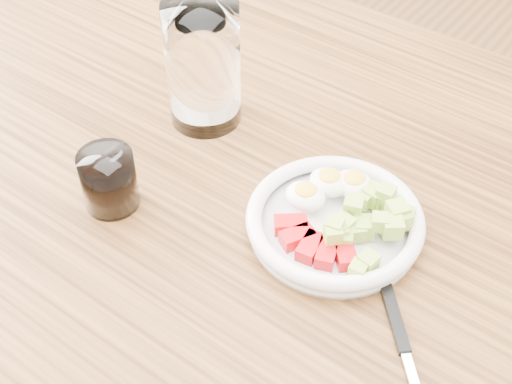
# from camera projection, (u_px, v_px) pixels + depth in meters

# --- Properties ---
(dining_table) EXTENTS (1.50, 0.90, 0.77)m
(dining_table) POSITION_uv_depth(u_px,v_px,m) (258.00, 279.00, 0.84)
(dining_table) COLOR brown
(dining_table) RESTS_ON ground
(bowl) EXTENTS (0.19, 0.19, 0.05)m
(bowl) POSITION_uv_depth(u_px,v_px,m) (337.00, 219.00, 0.74)
(bowl) COLOR silver
(bowl) RESTS_ON dining_table
(fork) EXTENTS (0.13, 0.14, 0.01)m
(fork) POSITION_uv_depth(u_px,v_px,m) (400.00, 336.00, 0.66)
(fork) COLOR black
(fork) RESTS_ON dining_table
(water_glass) EXTENTS (0.09, 0.09, 0.16)m
(water_glass) POSITION_uv_depth(u_px,v_px,m) (203.00, 64.00, 0.83)
(water_glass) COLOR white
(water_glass) RESTS_ON dining_table
(coffee_glass) EXTENTS (0.06, 0.06, 0.07)m
(coffee_glass) POSITION_uv_depth(u_px,v_px,m) (109.00, 181.00, 0.76)
(coffee_glass) COLOR white
(coffee_glass) RESTS_ON dining_table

